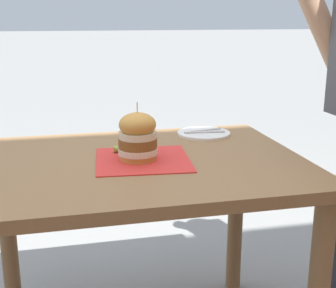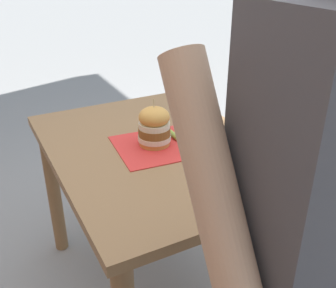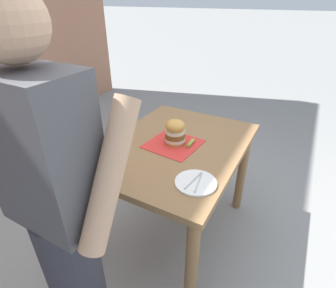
{
  "view_description": "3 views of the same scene",
  "coord_description": "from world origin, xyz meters",
  "px_view_note": "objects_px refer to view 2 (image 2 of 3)",
  "views": [
    {
      "loc": [
        1.53,
        -0.25,
        1.27
      ],
      "look_at": [
        0.0,
        0.1,
        0.84
      ],
      "focal_mm": 50.0,
      "sensor_mm": 36.0,
      "label": 1
    },
    {
      "loc": [
        0.64,
        1.32,
        1.53
      ],
      "look_at": [
        0.0,
        0.1,
        0.84
      ],
      "focal_mm": 42.0,
      "sensor_mm": 36.0,
      "label": 2
    },
    {
      "loc": [
        -0.68,
        1.34,
        1.64
      ],
      "look_at": [
        0.0,
        0.1,
        0.84
      ],
      "focal_mm": 28.0,
      "sensor_mm": 36.0,
      "label": 3
    }
  ],
  "objects_px": {
    "sandwich": "(154,126)",
    "diner_across_table": "(308,268)",
    "patio_table": "(157,172)",
    "pickle_spear": "(173,134)",
    "side_plate_with_forks": "(260,161)"
  },
  "relations": [
    {
      "from": "patio_table",
      "to": "diner_across_table",
      "type": "bearing_deg",
      "value": 86.57
    },
    {
      "from": "patio_table",
      "to": "pickle_spear",
      "type": "relative_size",
      "value": 11.94
    },
    {
      "from": "patio_table",
      "to": "sandwich",
      "type": "relative_size",
      "value": 5.69
    },
    {
      "from": "sandwich",
      "to": "patio_table",
      "type": "bearing_deg",
      "value": 131.71
    },
    {
      "from": "sandwich",
      "to": "diner_across_table",
      "type": "distance_m",
      "value": 0.89
    },
    {
      "from": "sandwich",
      "to": "side_plate_with_forks",
      "type": "height_order",
      "value": "sandwich"
    },
    {
      "from": "pickle_spear",
      "to": "diner_across_table",
      "type": "height_order",
      "value": "diner_across_table"
    },
    {
      "from": "sandwich",
      "to": "side_plate_with_forks",
      "type": "distance_m",
      "value": 0.44
    },
    {
      "from": "patio_table",
      "to": "side_plate_with_forks",
      "type": "height_order",
      "value": "side_plate_with_forks"
    },
    {
      "from": "pickle_spear",
      "to": "diner_across_table",
      "type": "bearing_deg",
      "value": 80.89
    },
    {
      "from": "diner_across_table",
      "to": "patio_table",
      "type": "bearing_deg",
      "value": -93.43
    },
    {
      "from": "sandwich",
      "to": "diner_across_table",
      "type": "relative_size",
      "value": 0.12
    },
    {
      "from": "patio_table",
      "to": "sandwich",
      "type": "xyz_separation_m",
      "value": [
        0.01,
        -0.01,
        0.21
      ]
    },
    {
      "from": "patio_table",
      "to": "diner_across_table",
      "type": "relative_size",
      "value": 0.67
    },
    {
      "from": "sandwich",
      "to": "pickle_spear",
      "type": "distance_m",
      "value": 0.12
    }
  ]
}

